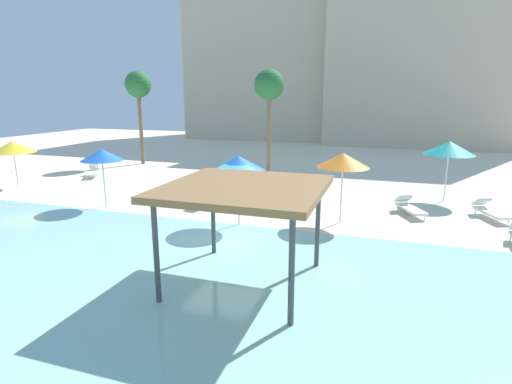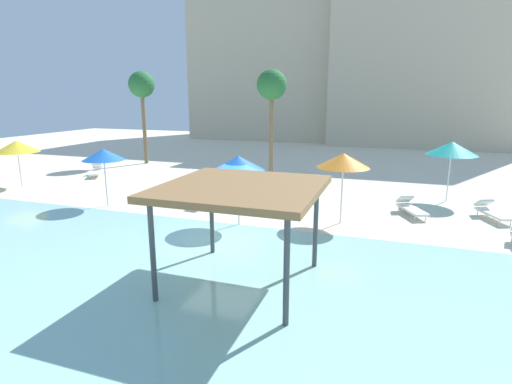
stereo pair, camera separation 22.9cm
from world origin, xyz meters
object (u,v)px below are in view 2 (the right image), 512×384
object	(u,v)px
lounge_chair_4	(199,181)
lounge_chair_5	(207,198)
lounge_chair_2	(410,207)
beach_umbrella_blue_0	(103,155)
lounge_chair_1	(96,171)
palm_tree_0	(142,87)
beach_umbrella_teal_2	(452,148)
shade_pavilion	(241,191)
beach_umbrella_orange_4	(343,161)
palm_tree_1	(272,87)
beach_umbrella_blue_1	(238,163)
lounge_chair_3	(492,211)
beach_umbrella_yellow_3	(17,146)

from	to	relation	value
lounge_chair_4	lounge_chair_5	size ratio (longest dim) A/B	1.02
lounge_chair_2	beach_umbrella_blue_0	bearing A→B (deg)	-101.99
lounge_chair_1	lounge_chair_5	bearing A→B (deg)	36.40
beach_umbrella_blue_0	palm_tree_0	world-z (taller)	palm_tree_0
beach_umbrella_teal_2	lounge_chair_2	distance (m)	4.14
beach_umbrella_blue_0	lounge_chair_4	xyz separation A→B (m)	(2.13, 5.14, -2.10)
beach_umbrella_teal_2	shade_pavilion	bearing A→B (deg)	-118.76
lounge_chair_1	beach_umbrella_orange_4	bearing A→B (deg)	42.38
lounge_chair_1	lounge_chair_4	bearing A→B (deg)	54.61
lounge_chair_1	lounge_chair_2	size ratio (longest dim) A/B	0.98
beach_umbrella_teal_2	palm_tree_1	size ratio (longest dim) A/B	0.44
lounge_chair_1	palm_tree_0	size ratio (longest dim) A/B	0.28
beach_umbrella_teal_2	palm_tree_0	xyz separation A→B (m)	(-20.47, 5.01, 3.07)
beach_umbrella_blue_1	lounge_chair_2	distance (m)	7.84
beach_umbrella_blue_0	beach_umbrella_teal_2	bearing A→B (deg)	22.00
lounge_chair_3	lounge_chair_5	distance (m)	12.38
beach_umbrella_blue_0	palm_tree_1	bearing A→B (deg)	64.32
beach_umbrella_teal_2	beach_umbrella_blue_0	bearing A→B (deg)	-158.00
beach_umbrella_teal_2	lounge_chair_2	world-z (taller)	beach_umbrella_teal_2
lounge_chair_3	lounge_chair_5	xyz separation A→B (m)	(-12.23, -1.91, 0.00)
beach_umbrella_blue_0	lounge_chair_4	world-z (taller)	beach_umbrella_blue_0
shade_pavilion	lounge_chair_3	xyz separation A→B (m)	(7.75, 8.93, -2.27)
beach_umbrella_orange_4	lounge_chair_5	world-z (taller)	beach_umbrella_orange_4
beach_umbrella_blue_1	beach_umbrella_yellow_3	world-z (taller)	beach_umbrella_blue_1
beach_umbrella_teal_2	lounge_chair_2	bearing A→B (deg)	-120.19
beach_umbrella_yellow_3	lounge_chair_3	distance (m)	24.08
palm_tree_0	lounge_chair_3	bearing A→B (deg)	-19.05
shade_pavilion	lounge_chair_2	size ratio (longest dim) A/B	2.06
lounge_chair_2	palm_tree_0	world-z (taller)	palm_tree_0
palm_tree_1	beach_umbrella_yellow_3	bearing A→B (deg)	-145.74
beach_umbrella_yellow_3	lounge_chair_1	distance (m)	4.76
lounge_chair_5	lounge_chair_1	bearing A→B (deg)	-106.43
shade_pavilion	lounge_chair_4	xyz separation A→B (m)	(-6.67, 10.52, -2.27)
beach_umbrella_yellow_3	lounge_chair_3	size ratio (longest dim) A/B	1.32
lounge_chair_2	palm_tree_1	size ratio (longest dim) A/B	0.30
beach_umbrella_blue_0	lounge_chair_5	xyz separation A→B (m)	(4.33, 1.64, -2.10)
beach_umbrella_teal_2	beach_umbrella_orange_4	xyz separation A→B (m)	(-4.45, -5.20, -0.03)
beach_umbrella_blue_0	beach_umbrella_teal_2	distance (m)	16.30
lounge_chair_4	palm_tree_0	world-z (taller)	palm_tree_0
beach_umbrella_blue_1	lounge_chair_3	world-z (taller)	beach_umbrella_blue_1
beach_umbrella_blue_1	lounge_chair_3	bearing A→B (deg)	23.63
lounge_chair_4	palm_tree_0	distance (m)	10.97
lounge_chair_1	beach_umbrella_blue_1	bearing A→B (deg)	31.56
beach_umbrella_yellow_3	lounge_chair_5	distance (m)	11.87
lounge_chair_5	palm_tree_1	bearing A→B (deg)	-177.64
beach_umbrella_blue_0	beach_umbrella_teal_2	size ratio (longest dim) A/B	0.92
lounge_chair_2	lounge_chair_3	bearing A→B (deg)	72.65
beach_umbrella_blue_0	lounge_chair_5	bearing A→B (deg)	20.75
beach_umbrella_yellow_3	palm_tree_0	distance (m)	10.09
beach_umbrella_blue_1	lounge_chair_1	distance (m)	14.08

